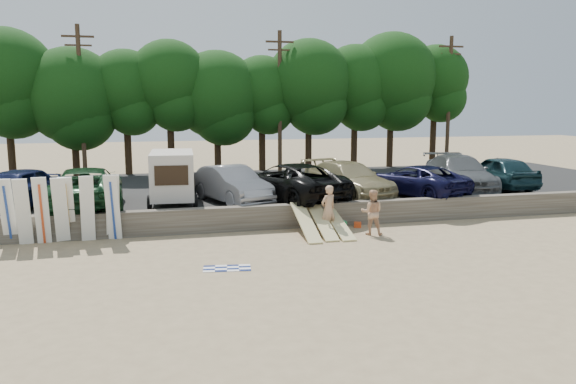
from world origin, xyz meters
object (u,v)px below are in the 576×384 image
object	(u,v)px
beachgoer_b	(372,212)
car_6	(459,173)
car_5	(416,180)
cooler	(341,225)
beachgoer_a	(328,209)
car_1	(86,188)
car_0	(13,189)
car_4	(349,180)
car_3	(290,182)
car_7	(499,172)
box_trailer	(172,175)
car_2	(231,184)

from	to	relation	value
beachgoer_b	car_6	bearing A→B (deg)	-122.24
car_5	cooler	distance (m)	6.00
car_5	beachgoer_b	world-z (taller)	car_5
beachgoer_a	car_6	bearing A→B (deg)	-175.93
car_1	beachgoer_a	xyz separation A→B (m)	(9.57, -4.03, -0.63)
car_0	beachgoer_b	world-z (taller)	car_0
car_6	cooler	xyz separation A→B (m)	(-7.90, -4.19, -1.43)
car_4	beachgoer_a	bearing A→B (deg)	-135.49
car_3	car_1	bearing A→B (deg)	-23.11
car_7	car_5	bearing A→B (deg)	14.53
car_4	car_5	size ratio (longest dim) A/B	1.07
box_trailer	car_7	xyz separation A→B (m)	(17.02, 0.56, -0.44)
car_1	cooler	bearing A→B (deg)	158.55
car_2	car_4	distance (m)	5.72
car_2	cooler	bearing A→B (deg)	-59.92
car_7	beachgoer_b	world-z (taller)	car_7
beachgoer_b	cooler	bearing A→B (deg)	-37.46
car_3	car_7	xyz separation A→B (m)	(11.75, 1.13, -0.01)
car_1	car_4	distance (m)	11.97
car_5	car_6	xyz separation A→B (m)	(2.96, 1.03, 0.14)
car_6	cooler	size ratio (longest dim) A/B	16.21
car_1	car_2	size ratio (longest dim) A/B	1.28
box_trailer	cooler	distance (m)	7.89
car_7	car_1	bearing A→B (deg)	4.77
car_1	car_5	world-z (taller)	car_1
car_3	car_6	distance (m)	9.38
box_trailer	car_7	world-z (taller)	box_trailer
car_0	car_3	bearing A→B (deg)	19.45
car_0	car_6	xyz separation A→B (m)	(21.20, 0.32, 0.01)
car_0	car_3	distance (m)	11.90
car_3	car_4	size ratio (longest dim) A/B	1.10
box_trailer	beachgoer_a	bearing A→B (deg)	-32.42
car_0	car_1	world-z (taller)	car_1
car_1	beachgoer_a	distance (m)	10.41
box_trailer	car_1	xyz separation A→B (m)	(-3.64, -0.25, -0.42)
car_1	car_6	bearing A→B (deg)	179.41
car_2	car_5	bearing A→B (deg)	-21.59
box_trailer	beachgoer_a	xyz separation A→B (m)	(5.93, -4.28, -1.05)
car_3	car_6	xyz separation A→B (m)	(9.32, 1.02, 0.01)
car_6	car_4	bearing A→B (deg)	-163.66
car_1	beachgoer_b	size ratio (longest dim) A/B	3.55
beachgoer_b	box_trailer	bearing A→B (deg)	-13.66
box_trailer	car_0	xyz separation A→B (m)	(-6.60, 0.12, -0.43)
car_5	car_1	bearing A→B (deg)	-21.47
car_3	car_6	bearing A→B (deg)	165.20
beachgoer_b	car_2	bearing A→B (deg)	-23.96
car_2	car_3	distance (m)	2.68
box_trailer	beachgoer_b	distance (m)	9.10
car_2	beachgoer_a	distance (m)	5.23
car_3	beachgoer_a	bearing A→B (deg)	79.03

